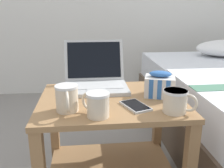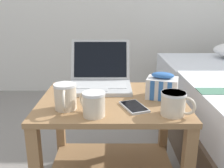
# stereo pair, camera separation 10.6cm
# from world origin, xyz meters

# --- Properties ---
(bedside_table) EXTENTS (0.64, 0.51, 0.50)m
(bedside_table) POSITION_xyz_m (0.00, 0.00, 0.32)
(bedside_table) COLOR #997047
(bedside_table) RESTS_ON ground_plane
(laptop) EXTENTS (0.32, 0.31, 0.22)m
(laptop) POSITION_xyz_m (-0.06, 0.18, 0.54)
(laptop) COLOR #B7BABC
(laptop) RESTS_ON bedside_table
(mug_front_left) EXTENTS (0.09, 0.14, 0.10)m
(mug_front_left) POSITION_xyz_m (-0.18, -0.12, 0.56)
(mug_front_left) COLOR beige
(mug_front_left) RESTS_ON bedside_table
(mug_front_right) EXTENTS (0.12, 0.10, 0.09)m
(mug_front_right) POSITION_xyz_m (0.23, -0.18, 0.55)
(mug_front_right) COLOR beige
(mug_front_right) RESTS_ON bedside_table
(mug_mid_center) EXTENTS (0.11, 0.11, 0.09)m
(mug_mid_center) POSITION_xyz_m (-0.07, -0.18, 0.55)
(mug_mid_center) COLOR beige
(mug_mid_center) RESTS_ON bedside_table
(snack_bag) EXTENTS (0.16, 0.14, 0.12)m
(snack_bag) POSITION_xyz_m (0.22, 0.01, 0.55)
(snack_bag) COLOR silver
(snack_bag) RESTS_ON bedside_table
(cell_phone) EXTENTS (0.12, 0.16, 0.01)m
(cell_phone) POSITION_xyz_m (0.09, -0.11, 0.50)
(cell_phone) COLOR #B7BABC
(cell_phone) RESTS_ON bedside_table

